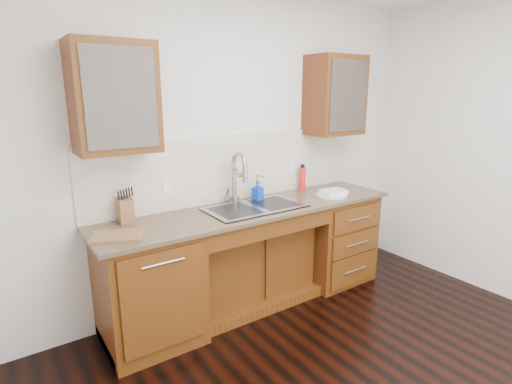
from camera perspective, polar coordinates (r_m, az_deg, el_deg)
wall_back at (r=3.61m, az=-3.61°, el=5.92°), size 4.00×0.10×2.70m
base_cabinet_left at (r=3.19m, az=-15.05°, el=-12.97°), size 0.70×0.62×0.88m
base_cabinet_center at (r=3.67m, az=-1.16°, el=-10.22°), size 1.20×0.44×0.70m
base_cabinet_right at (r=4.13m, az=10.68°, el=-6.25°), size 0.70×0.62×0.88m
countertop at (r=3.40m, az=-0.24°, el=-2.45°), size 2.70×0.65×0.03m
backsplash at (r=3.58m, az=-3.07°, el=3.51°), size 2.70×0.02×0.59m
sink at (r=3.41m, az=-0.10°, el=-3.63°), size 0.84×0.46×0.19m
faucet at (r=3.48m, az=-3.18°, el=1.60°), size 0.04×0.04×0.40m
filter_tap at (r=3.64m, az=0.12°, el=0.89°), size 0.02×0.02×0.24m
upper_cabinet_left at (r=2.95m, az=-19.64°, el=12.54°), size 0.55×0.34×0.75m
upper_cabinet_right at (r=4.05m, az=11.21°, el=13.35°), size 0.55×0.34×0.75m
outlet_left at (r=3.30m, az=-12.60°, el=0.76°), size 0.08×0.01×0.12m
outlet_right at (r=3.96m, az=5.12°, el=3.26°), size 0.08×0.01×0.12m
soap_bottle at (r=3.58m, az=0.24°, el=0.16°), size 0.10×0.10×0.18m
water_bottle at (r=3.98m, az=6.63°, el=1.89°), size 0.08×0.08×0.23m
plate at (r=3.82m, az=10.76°, el=-0.45°), size 0.35×0.35×0.02m
dish_towel at (r=3.84m, az=11.00°, el=0.03°), size 0.25×0.20×0.04m
knife_block at (r=3.17m, az=-18.19°, el=-2.40°), size 0.12×0.18×0.19m
cutting_board at (r=2.88m, az=-19.18°, el=-5.91°), size 0.41×0.36×0.02m
cup_left_a at (r=2.92m, az=-22.08°, el=11.33°), size 0.17×0.17×0.10m
cup_left_b at (r=2.97m, az=-18.42°, el=11.53°), size 0.11×0.11×0.08m
cup_right_a at (r=3.99m, az=10.25°, el=12.61°), size 0.13×0.13×0.09m
cup_right_b at (r=4.13m, az=12.35°, el=12.61°), size 0.11×0.11×0.10m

